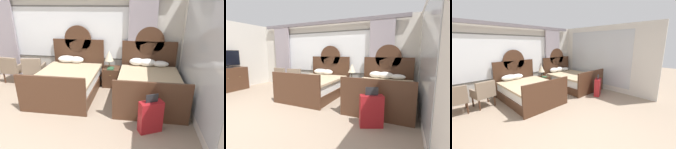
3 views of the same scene
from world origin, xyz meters
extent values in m
cube|color=beige|center=(0.00, 3.73, 1.35)|extent=(6.69, 0.07, 2.70)
cube|color=#5B5954|center=(0.00, 3.69, 1.49)|extent=(4.01, 0.02, 1.61)
cube|color=white|center=(0.00, 3.68, 1.49)|extent=(3.93, 0.02, 1.53)
cube|color=#998E99|center=(-2.21, 3.60, 1.30)|extent=(0.81, 0.08, 2.60)
cube|color=#998E99|center=(2.21, 3.60, 1.30)|extent=(0.81, 0.08, 2.60)
cube|color=beige|center=(3.38, 1.55, 1.35)|extent=(0.07, 4.30, 2.70)
cube|color=#B2B7BC|center=(3.34, 1.85, 1.35)|extent=(0.01, 3.01, 2.27)
cube|color=#472B1C|center=(0.27, 2.54, 0.15)|extent=(1.52, 2.04, 0.30)
cube|color=white|center=(0.27, 2.54, 0.44)|extent=(1.46, 1.94, 0.27)
cube|color=tan|center=(0.27, 2.46, 0.60)|extent=(1.56, 1.84, 0.06)
cube|color=#472B1C|center=(0.27, 3.59, 0.66)|extent=(1.60, 0.06, 1.32)
cylinder|color=#472B1C|center=(0.27, 3.59, 1.32)|extent=(0.84, 0.06, 0.84)
cube|color=#472B1C|center=(0.27, 1.48, 0.46)|extent=(1.60, 0.06, 0.92)
ellipsoid|color=white|center=(-0.06, 3.37, 0.74)|extent=(0.56, 0.32, 0.21)
ellipsoid|color=white|center=(0.25, 3.36, 0.73)|extent=(0.45, 0.26, 0.20)
cube|color=#472B1C|center=(2.44, 2.54, 0.15)|extent=(1.52, 2.04, 0.30)
cube|color=white|center=(2.44, 2.54, 0.44)|extent=(1.46, 1.94, 0.27)
cube|color=tan|center=(2.44, 2.46, 0.60)|extent=(1.56, 1.84, 0.06)
cube|color=#472B1C|center=(2.44, 3.59, 0.66)|extent=(1.60, 0.06, 1.32)
cylinder|color=#472B1C|center=(2.44, 3.59, 1.32)|extent=(0.84, 0.06, 0.84)
cube|color=#472B1C|center=(2.44, 1.48, 0.46)|extent=(1.60, 0.06, 0.92)
ellipsoid|color=white|center=(2.09, 3.38, 0.74)|extent=(0.44, 0.27, 0.22)
ellipsoid|color=white|center=(2.40, 3.34, 0.74)|extent=(0.50, 0.25, 0.22)
ellipsoid|color=white|center=(2.77, 3.36, 0.72)|extent=(0.48, 0.29, 0.16)
cube|color=#472B1C|center=(1.35, 3.25, 0.28)|extent=(0.49, 0.49, 0.56)
sphere|color=tan|center=(1.35, 2.99, 0.41)|extent=(0.02, 0.02, 0.02)
cylinder|color=brown|center=(1.29, 3.24, 0.57)|extent=(0.14, 0.14, 0.02)
cylinder|color=brown|center=(1.29, 3.24, 0.68)|extent=(0.03, 0.03, 0.20)
cone|color=beige|center=(1.29, 3.24, 0.94)|extent=(0.27, 0.27, 0.31)
cube|color=#285133|center=(1.35, 3.15, 0.58)|extent=(0.18, 0.26, 0.03)
cube|color=#84705B|center=(-1.03, 3.13, 0.38)|extent=(0.65, 0.65, 0.10)
cube|color=#84705B|center=(-0.98, 2.90, 0.64)|extent=(0.56, 0.18, 0.41)
cube|color=#84705B|center=(-0.78, 3.18, 0.51)|extent=(0.15, 0.51, 0.16)
cube|color=#84705B|center=(-1.27, 3.09, 0.51)|extent=(0.15, 0.51, 0.16)
cylinder|color=#472B1C|center=(-0.84, 3.40, 0.17)|extent=(0.04, 0.04, 0.33)
cylinder|color=#472B1C|center=(-1.29, 3.32, 0.17)|extent=(0.04, 0.04, 0.33)
cylinder|color=#472B1C|center=(-0.76, 2.95, 0.17)|extent=(0.04, 0.04, 0.33)
cylinder|color=#472B1C|center=(-1.21, 2.87, 0.17)|extent=(0.04, 0.04, 0.33)
cube|color=#84705B|center=(-1.72, 3.13, 0.38)|extent=(0.60, 0.60, 0.10)
cube|color=#84705B|center=(-1.74, 2.89, 0.64)|extent=(0.56, 0.12, 0.41)
cube|color=#84705B|center=(-1.47, 3.11, 0.51)|extent=(0.10, 0.51, 0.16)
cube|color=#84705B|center=(-1.97, 3.15, 0.51)|extent=(0.10, 0.51, 0.16)
cylinder|color=#472B1C|center=(-1.48, 3.34, 0.17)|extent=(0.04, 0.04, 0.33)
cylinder|color=#472B1C|center=(-1.93, 3.38, 0.17)|extent=(0.04, 0.04, 0.33)
cylinder|color=#472B1C|center=(-1.51, 2.89, 0.17)|extent=(0.04, 0.04, 0.33)
cylinder|color=#472B1C|center=(-1.97, 2.92, 0.17)|extent=(0.04, 0.04, 0.33)
cube|color=maroon|center=(2.43, 1.18, 0.32)|extent=(0.49, 0.36, 0.65)
cube|color=#232326|center=(2.43, 1.18, 0.73)|extent=(0.23, 0.12, 0.16)
cylinder|color=black|center=(2.26, 1.10, 0.03)|extent=(0.05, 0.04, 0.05)
cylinder|color=black|center=(2.59, 1.25, 0.03)|extent=(0.05, 0.04, 0.05)
camera|label=1|loc=(2.15, -2.04, 2.42)|focal=30.59mm
camera|label=2|loc=(3.02, -1.69, 1.48)|focal=24.21mm
camera|label=3|loc=(-2.10, -1.70, 1.96)|focal=22.78mm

